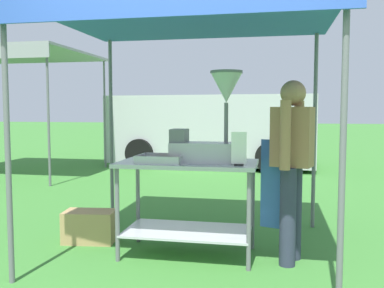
{
  "coord_description": "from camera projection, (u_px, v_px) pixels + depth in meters",
  "views": [
    {
      "loc": [
        0.59,
        -2.75,
        1.35
      ],
      "look_at": [
        -0.2,
        1.28,
        1.03
      ],
      "focal_mm": 39.98,
      "sensor_mm": 36.0,
      "label": 1
    }
  ],
  "objects": [
    {
      "name": "vendor",
      "position": [
        291.0,
        161.0,
        3.75
      ],
      "size": [
        0.47,
        0.53,
        1.61
      ],
      "color": "#2D3347",
      "rests_on": "ground"
    },
    {
      "name": "donut_fryer",
      "position": [
        210.0,
        125.0,
        3.84
      ],
      "size": [
        0.64,
        0.29,
        0.82
      ],
      "color": "#B7B7BC",
      "rests_on": "donut_cart"
    },
    {
      "name": "ground_plane",
      "position": [
        246.0,
        176.0,
        8.78
      ],
      "size": [
        70.0,
        70.0,
        0.0
      ],
      "primitive_type": "plane",
      "color": "#3D7F33"
    },
    {
      "name": "donut_cart",
      "position": [
        188.0,
        188.0,
        3.96
      ],
      "size": [
        1.27,
        0.68,
        0.88
      ],
      "color": "#B7B7BC",
      "rests_on": "ground"
    },
    {
      "name": "menu_sign",
      "position": [
        239.0,
        151.0,
        3.63
      ],
      "size": [
        0.13,
        0.05,
        0.29
      ],
      "color": "black",
      "rests_on": "donut_cart"
    },
    {
      "name": "supply_crate",
      "position": [
        90.0,
        226.0,
        4.38
      ],
      "size": [
        0.55,
        0.36,
        0.32
      ],
      "color": "tan",
      "rests_on": "ground"
    },
    {
      "name": "van_silver",
      "position": [
        213.0,
        129.0,
        10.41
      ],
      "size": [
        5.06,
        2.44,
        1.69
      ],
      "color": "#BCBCC1",
      "rests_on": "ground"
    },
    {
      "name": "donut_tray",
      "position": [
        163.0,
        160.0,
        3.85
      ],
      "size": [
        0.41,
        0.34,
        0.07
      ],
      "color": "#B7B7BC",
      "rests_on": "donut_cart"
    },
    {
      "name": "stall_canopy",
      "position": [
        190.0,
        21.0,
        3.93
      ],
      "size": [
        2.65,
        2.31,
        2.26
      ],
      "color": "slate",
      "rests_on": "ground"
    },
    {
      "name": "neighbour_tent",
      "position": [
        10.0,
        57.0,
        8.89
      ],
      "size": [
        3.25,
        2.73,
        2.53
      ],
      "color": "slate",
      "rests_on": "ground"
    }
  ]
}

